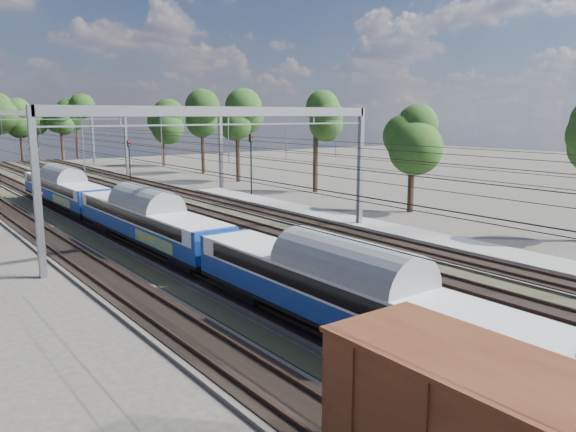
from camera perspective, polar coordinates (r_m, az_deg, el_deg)
track_bed at (r=49.95m, az=-14.74°, el=0.23°), size 21.00×130.00×0.34m
platform at (r=37.60m, az=18.40°, el=-3.11°), size 3.00×70.00×0.30m
catenary at (r=56.60m, az=-17.68°, el=7.65°), size 25.65×130.00×9.00m
tree_belt at (r=101.59m, az=-22.93°, el=9.22°), size 40.63×98.95×11.86m
emu_train at (r=36.43m, az=-13.99°, el=0.15°), size 2.67×56.64×3.91m
worker at (r=80.16m, az=-20.05°, el=4.13°), size 0.39×0.59×1.60m
signal_near at (r=66.76m, az=-15.80°, el=5.63°), size 0.40×0.37×5.62m
signal_far at (r=58.28m, az=-3.77°, el=5.93°), size 0.47×0.44×6.52m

